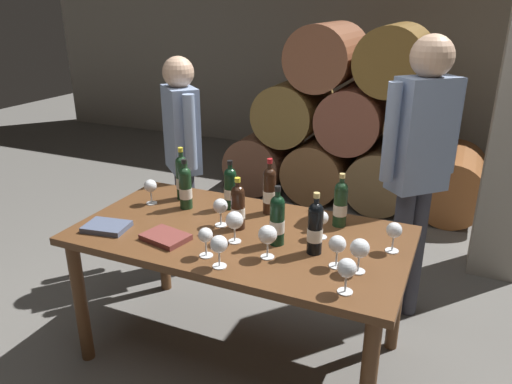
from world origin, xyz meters
TOP-DOWN VIEW (x-y plane):
  - ground_plane at (0.00, 0.00)m, footprint 14.00×14.00m
  - cellar_back_wall at (0.00, 4.20)m, footprint 10.00×0.24m
  - barrel_stack at (-0.00, 2.60)m, footprint 2.49×0.90m
  - dining_table at (0.00, 0.00)m, footprint 1.70×0.90m
  - wine_bottle_0 at (0.44, 0.29)m, footprint 0.07×0.07m
  - wine_bottle_1 at (-0.03, 0.04)m, footprint 0.07×0.07m
  - wine_bottle_2 at (0.04, 0.29)m, footprint 0.07×0.07m
  - wine_bottle_3 at (0.22, -0.04)m, footprint 0.07×0.07m
  - wine_bottle_4 at (-0.42, 0.16)m, footprint 0.07×0.07m
  - wine_bottle_5 at (0.41, -0.06)m, footprint 0.07×0.07m
  - wine_bottle_6 at (-0.19, 0.26)m, footprint 0.07×0.07m
  - wine_bottle_7 at (-0.52, 0.28)m, footprint 0.07×0.07m
  - wine_glass_0 at (-0.04, -0.29)m, footprint 0.07×0.07m
  - wine_glass_1 at (-0.13, 0.03)m, footprint 0.08×0.08m
  - wine_glass_2 at (0.07, -0.35)m, footprint 0.08×0.08m
  - wine_glass_3 at (-0.64, 0.13)m, footprint 0.07×0.07m
  - wine_glass_4 at (0.75, 0.11)m, footprint 0.07×0.07m
  - wine_glass_5 at (0.63, -0.33)m, footprint 0.08×0.08m
  - wine_glass_6 at (0.64, -0.15)m, footprint 0.09×0.09m
  - wine_glass_7 at (0.23, -0.19)m, footprint 0.09×0.09m
  - wine_glass_8 at (0.40, 0.11)m, footprint 0.07×0.07m
  - wine_glass_9 at (0.02, -0.11)m, footprint 0.09×0.09m
  - wine_glass_10 at (0.54, -0.14)m, footprint 0.08×0.08m
  - tasting_notebook at (-0.30, -0.23)m, footprint 0.25×0.20m
  - leather_ledger at (-0.65, -0.25)m, footprint 0.24×0.19m
  - sommelier_presenting at (0.77, 0.75)m, footprint 0.38×0.37m
  - taster_seated_left at (-0.78, 0.72)m, footprint 0.39×0.36m

SIDE VIEW (x-z plane):
  - ground_plane at x=0.00m, z-range 0.00..0.00m
  - dining_table at x=0.00m, z-range 0.29..1.05m
  - barrel_stack at x=0.00m, z-range -0.12..1.57m
  - tasting_notebook at x=-0.30m, z-range 0.76..0.79m
  - leather_ledger at x=-0.65m, z-range 0.76..0.79m
  - wine_glass_8 at x=0.40m, z-range 0.79..0.93m
  - wine_glass_0 at x=-0.04m, z-range 0.79..0.93m
  - wine_glass_4 at x=0.75m, z-range 0.79..0.94m
  - wine_glass_3 at x=-0.64m, z-range 0.79..0.94m
  - wine_glass_1 at x=-0.13m, z-range 0.79..0.94m
  - wine_glass_10 at x=0.54m, z-range 0.79..0.94m
  - wine_glass_2 at x=0.07m, z-range 0.79..0.95m
  - wine_glass_5 at x=0.63m, z-range 0.79..0.95m
  - wine_glass_6 at x=0.64m, z-range 0.79..0.95m
  - wine_glass_7 at x=0.23m, z-range 0.79..0.95m
  - wine_glass_9 at x=0.02m, z-range 0.79..0.95m
  - wine_bottle_1 at x=-0.03m, z-range 0.74..1.02m
  - wine_bottle_6 at x=-0.19m, z-range 0.74..1.03m
  - wine_bottle_0 at x=0.44m, z-range 0.74..1.03m
  - wine_bottle_4 at x=-0.42m, z-range 0.74..1.03m
  - wine_bottle_3 at x=0.22m, z-range 0.74..1.04m
  - wine_bottle_5 at x=0.41m, z-range 0.74..1.04m
  - wine_bottle_2 at x=0.04m, z-range 0.74..1.05m
  - wine_bottle_7 at x=-0.52m, z-range 0.74..1.06m
  - taster_seated_left at x=-0.78m, z-range 0.15..1.69m
  - sommelier_presenting at x=0.77m, z-range 0.19..1.90m
  - cellar_back_wall at x=0.00m, z-range 0.00..2.80m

